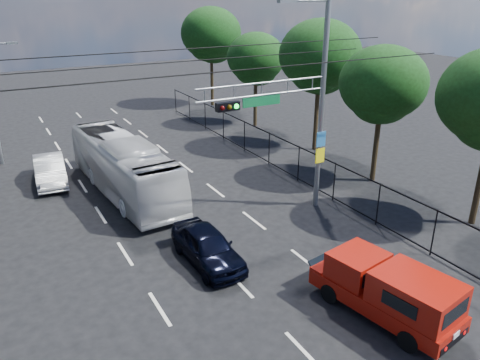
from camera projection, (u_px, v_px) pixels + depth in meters
ground at (305, 353)px, 13.57m from camera, size 120.00×120.00×0.00m
lane_markings at (148, 188)px, 24.90m from camera, size 6.12×38.00×0.01m
signal_mast at (300, 102)px, 20.45m from camera, size 6.43×0.39×9.50m
utility_wires at (178, 61)px, 18.00m from camera, size 22.00×5.04×0.74m
fence_right at (286, 157)px, 26.46m from camera, size 0.06×34.03×2.00m
tree_right_b at (382, 89)px, 24.02m from camera, size 4.50×4.50×7.31m
tree_right_c at (320, 61)px, 28.90m from camera, size 5.10×5.10×8.29m
tree_right_d at (256, 62)px, 34.72m from camera, size 4.32×4.32×7.02m
tree_right_e at (211, 38)px, 40.88m from camera, size 5.28×5.28×8.58m
red_pickup at (387, 289)px, 14.79m from camera, size 2.62×5.22×1.86m
navy_hatchback at (207, 246)px, 17.86m from camera, size 1.73×4.11×1.39m
white_bus at (124, 166)px, 23.88m from camera, size 3.16×10.49×2.88m
white_van at (50, 170)px, 25.37m from camera, size 1.90×4.48×1.44m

